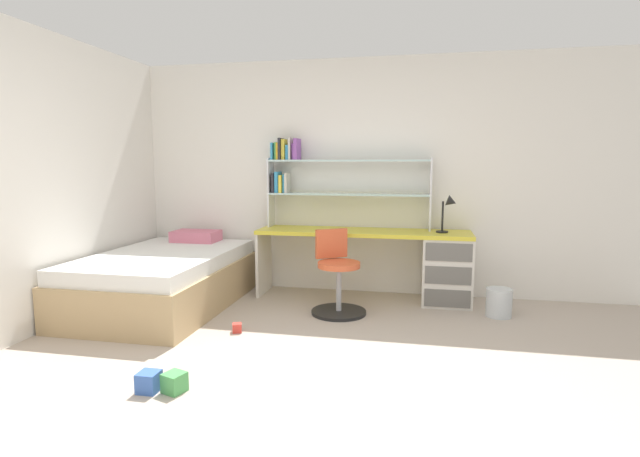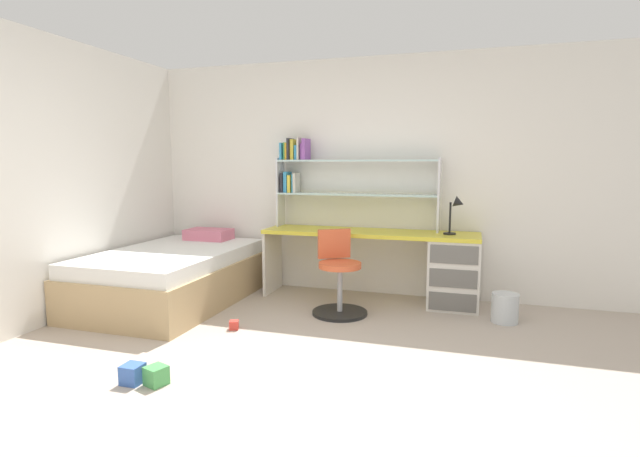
# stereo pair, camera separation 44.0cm
# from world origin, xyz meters

# --- Properties ---
(ground_plane) EXTENTS (5.83, 6.11, 0.02)m
(ground_plane) POSITION_xyz_m (0.00, 0.00, -0.01)
(ground_plane) COLOR #B2A393
(room_shell) EXTENTS (5.83, 6.11, 2.53)m
(room_shell) POSITION_xyz_m (-1.25, 1.26, 1.26)
(room_shell) COLOR white
(room_shell) RESTS_ON ground_plane
(desk) EXTENTS (2.20, 0.53, 0.72)m
(desk) POSITION_xyz_m (0.71, 2.26, 0.42)
(desk) COLOR gold
(desk) RESTS_ON ground_plane
(bookshelf_hutch) EXTENTS (1.74, 0.22, 0.97)m
(bookshelf_hutch) POSITION_xyz_m (-0.33, 2.41, 1.29)
(bookshelf_hutch) COLOR silver
(bookshelf_hutch) RESTS_ON desk
(desk_lamp) EXTENTS (0.20, 0.17, 0.38)m
(desk_lamp) POSITION_xyz_m (0.97, 2.23, 0.98)
(desk_lamp) COLOR black
(desk_lamp) RESTS_ON desk
(swivel_chair) EXTENTS (0.52, 0.52, 0.79)m
(swivel_chair) POSITION_xyz_m (-0.06, 1.71, 0.31)
(swivel_chair) COLOR black
(swivel_chair) RESTS_ON ground_plane
(bed_platform) EXTENTS (1.24, 1.96, 0.66)m
(bed_platform) POSITION_xyz_m (-1.77, 1.57, 0.27)
(bed_platform) COLOR tan
(bed_platform) RESTS_ON ground_plane
(waste_bin) EXTENTS (0.23, 0.23, 0.26)m
(waste_bin) POSITION_xyz_m (1.43, 1.90, 0.13)
(waste_bin) COLOR silver
(waste_bin) RESTS_ON ground_plane
(toy_block_green_0) EXTENTS (0.16, 0.16, 0.12)m
(toy_block_green_0) POSITION_xyz_m (-0.78, -0.10, 0.06)
(toy_block_green_0) COLOR #479E51
(toy_block_green_0) RESTS_ON ground_plane
(toy_block_red_1) EXTENTS (0.10, 0.10, 0.08)m
(toy_block_red_1) POSITION_xyz_m (-0.80, 1.00, 0.04)
(toy_block_red_1) COLOR red
(toy_block_red_1) RESTS_ON ground_plane
(toy_block_blue_2) EXTENTS (0.13, 0.13, 0.13)m
(toy_block_blue_2) POSITION_xyz_m (-0.94, -0.13, 0.06)
(toy_block_blue_2) COLOR #3860B7
(toy_block_blue_2) RESTS_ON ground_plane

